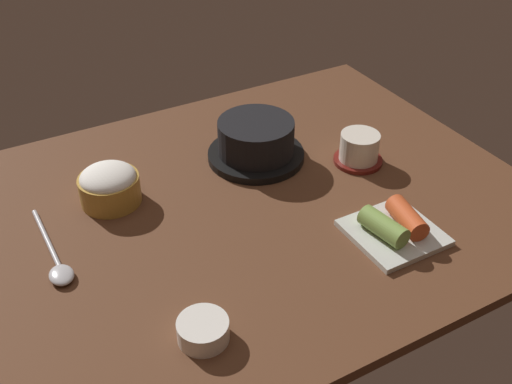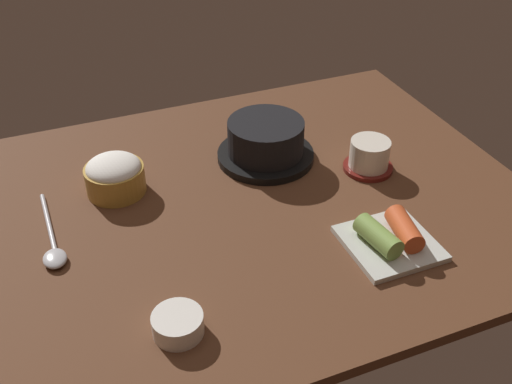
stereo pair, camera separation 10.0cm
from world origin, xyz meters
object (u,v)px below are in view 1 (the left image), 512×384
Objects in this scene: stone_pot at (256,141)px; rice_bowl at (109,185)px; kimchi_plate at (394,227)px; side_bowl_near at (203,330)px; spoon at (57,263)px; tea_cup_with_saucer at (359,149)px.

stone_pot is 1.77× the size of rice_bowl.
rice_bowl is 0.76× the size of kimchi_plate.
side_bowl_near is at bearing -88.37° from rice_bowl.
kimchi_plate is at bearing -40.07° from rice_bowl.
stone_pot reaches higher than rice_bowl.
kimchi_plate reaches higher than spoon.
side_bowl_near is at bearing -150.61° from tea_cup_with_saucer.
stone_pot is 42.73cm from spoon.
stone_pot reaches higher than tea_cup_with_saucer.
kimchi_plate is at bearing 7.07° from side_bowl_near.
side_bowl_near is (-43.75, -24.64, -1.31)cm from tea_cup_with_saucer.
rice_bowl is 35.38cm from side_bowl_near.
spoon is at bearing -164.10° from stone_pot.
rice_bowl is at bearing 166.58° from tea_cup_with_saucer.
spoon is at bearing 119.81° from side_bowl_near.
spoon is (-12.46, -11.81, -2.82)cm from rice_bowl.
tea_cup_with_saucer reaches higher than kimchi_plate.
stone_pot is 44.71cm from side_bowl_near.
tea_cup_with_saucer is at bearing -13.42° from rice_bowl.
side_bowl_near is (-35.72, -4.43, -0.01)cm from kimchi_plate.
rice_bowl is 1.48× the size of side_bowl_near.
kimchi_plate is at bearing -75.07° from stone_pot.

